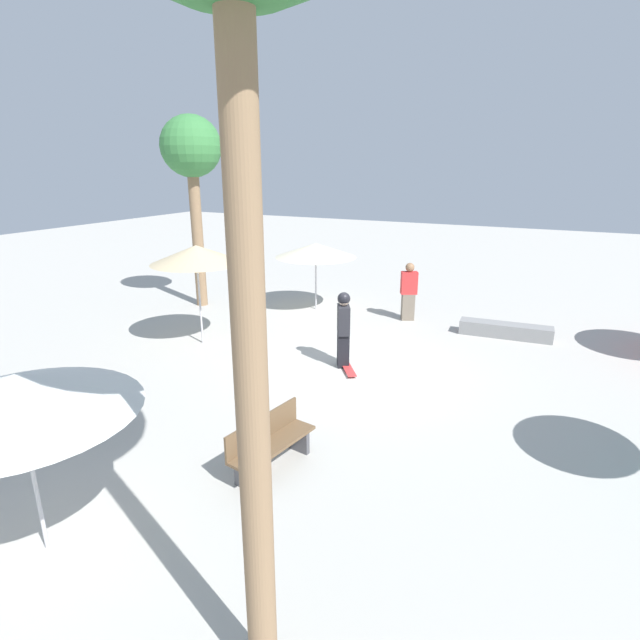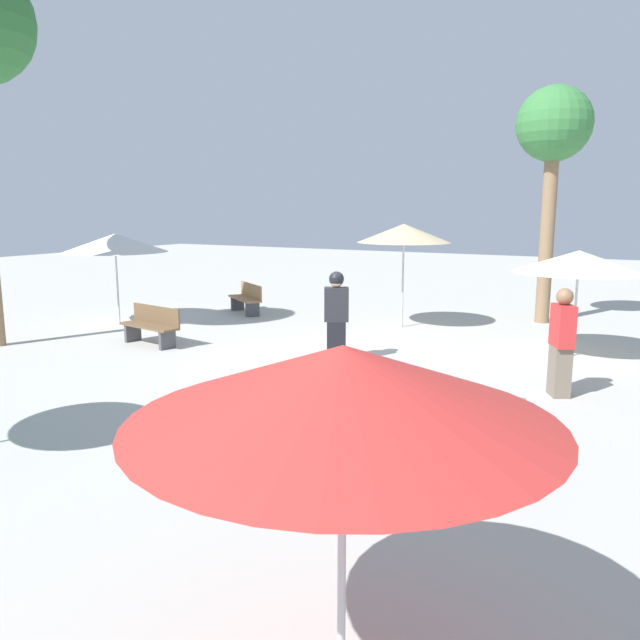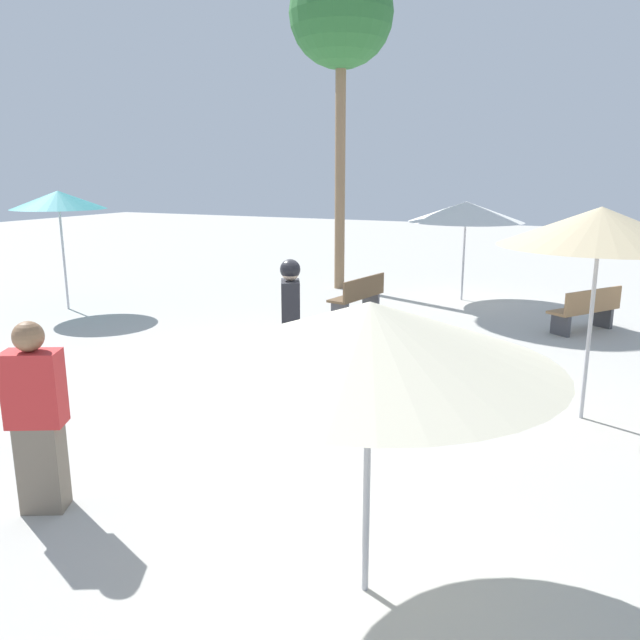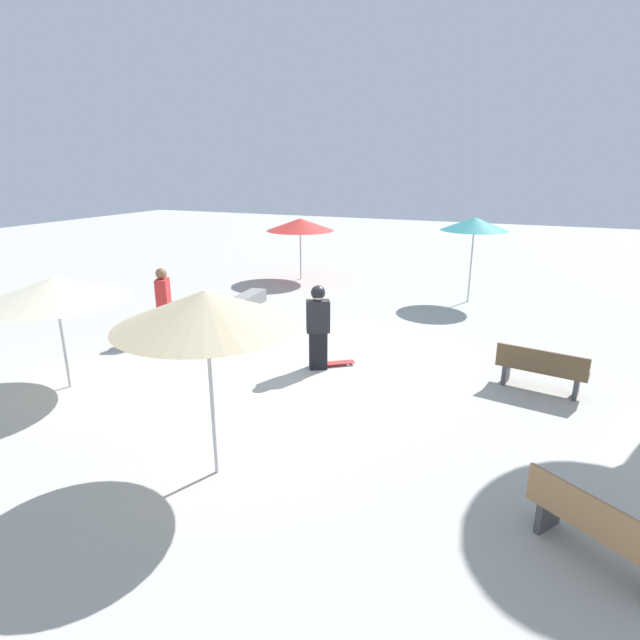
# 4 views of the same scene
# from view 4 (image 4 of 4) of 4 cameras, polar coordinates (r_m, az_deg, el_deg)

# --- Properties ---
(ground_plane) EXTENTS (60.00, 60.00, 0.00)m
(ground_plane) POSITION_cam_4_polar(r_m,az_deg,el_deg) (10.82, 1.14, -4.91)
(ground_plane) COLOR #B2AFA8
(skater_main) EXTENTS (0.54, 0.46, 1.78)m
(skater_main) POSITION_cam_4_polar(r_m,az_deg,el_deg) (10.21, -0.22, -0.52)
(skater_main) COLOR black
(skater_main) RESTS_ON ground_plane
(skateboard) EXTENTS (0.77, 0.63, 0.07)m
(skateboard) POSITION_cam_4_polar(r_m,az_deg,el_deg) (10.66, 1.81, -4.93)
(skateboard) COLOR red
(skateboard) RESTS_ON ground_plane
(concrete_ledge) EXTENTS (0.65, 2.44, 0.38)m
(concrete_ledge) POSITION_cam_4_polar(r_m,az_deg,el_deg) (14.87, -8.99, 1.86)
(concrete_ledge) COLOR gray
(concrete_ledge) RESTS_ON ground_plane
(bench_near) EXTENTS (1.65, 0.71, 0.85)m
(bench_near) POSITION_cam_4_polar(r_m,az_deg,el_deg) (10.25, 23.94, -5.20)
(bench_near) COLOR #47474C
(bench_near) RESTS_ON ground_plane
(bench_far) EXTENTS (1.57, 1.26, 0.85)m
(bench_far) POSITION_cam_4_polar(r_m,az_deg,el_deg) (6.38, 29.52, -20.21)
(bench_far) COLOR #47474C
(bench_far) RESTS_ON ground_plane
(shade_umbrella_red) EXTENTS (2.47, 2.47, 2.25)m
(shade_umbrella_red) POSITION_cam_4_polar(r_m,az_deg,el_deg) (18.49, -2.28, 10.85)
(shade_umbrella_red) COLOR #B7B7BC
(shade_umbrella_red) RESTS_ON ground_plane
(shade_umbrella_cream) EXTENTS (2.58, 2.58, 2.16)m
(shade_umbrella_cream) POSITION_cam_4_polar(r_m,az_deg,el_deg) (10.26, -28.06, 3.15)
(shade_umbrella_cream) COLOR #B7B7BC
(shade_umbrella_cream) RESTS_ON ground_plane
(shade_umbrella_tan) EXTENTS (2.32, 2.32, 2.60)m
(shade_umbrella_tan) POSITION_cam_4_polar(r_m,az_deg,el_deg) (6.39, -12.95, 1.30)
(shade_umbrella_tan) COLOR #B7B7BC
(shade_umbrella_tan) RESTS_ON ground_plane
(shade_umbrella_teal) EXTENTS (2.00, 2.00, 2.60)m
(shade_umbrella_teal) POSITION_cam_4_polar(r_m,az_deg,el_deg) (15.91, 17.25, 10.43)
(shade_umbrella_teal) COLOR #B7B7BC
(shade_umbrella_teal) RESTS_ON ground_plane
(bystander_watching) EXTENTS (0.46, 0.55, 1.75)m
(bystander_watching) POSITION_cam_4_polar(r_m,az_deg,el_deg) (12.67, -17.40, 1.79)
(bystander_watching) COLOR #726656
(bystander_watching) RESTS_ON ground_plane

